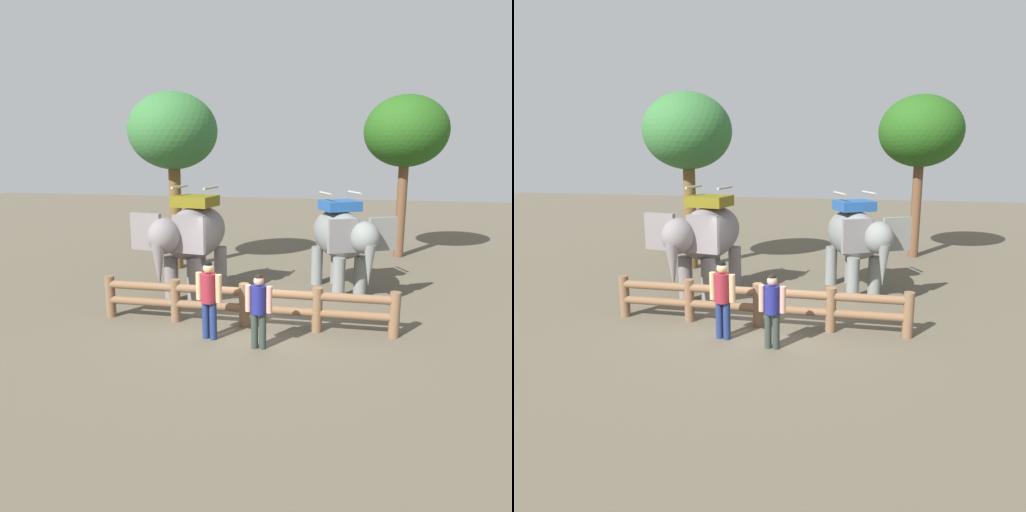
% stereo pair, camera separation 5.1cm
% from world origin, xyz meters
% --- Properties ---
extents(ground_plane, '(60.00, 60.00, 0.00)m').
position_xyz_m(ground_plane, '(0.00, 0.00, 0.00)').
color(ground_plane, brown).
extents(log_fence, '(7.10, 0.27, 1.05)m').
position_xyz_m(log_fence, '(0.00, -0.17, 0.61)').
color(log_fence, brown).
rests_on(log_fence, ground).
extents(elephant_near_left, '(2.13, 3.70, 3.12)m').
position_xyz_m(elephant_near_left, '(-1.92, 1.83, 1.76)').
color(elephant_near_left, slate).
rests_on(elephant_near_left, ground).
extents(elephant_center, '(2.67, 3.44, 2.92)m').
position_xyz_m(elephant_center, '(2.15, 3.09, 1.64)').
color(elephant_center, slate).
rests_on(elephant_center, ground).
extents(tourist_woman_in_black, '(0.57, 0.32, 1.62)m').
position_xyz_m(tourist_woman_in_black, '(0.58, -1.38, 0.94)').
color(tourist_woman_in_black, '#2C3730').
rests_on(tourist_woman_in_black, ground).
extents(tourist_man_in_blue, '(0.61, 0.41, 1.77)m').
position_xyz_m(tourist_man_in_blue, '(-0.58, -1.07, 1.02)').
color(tourist_man_in_blue, navy).
rests_on(tourist_man_in_blue, ground).
extents(tree_far_left, '(3.09, 3.09, 6.07)m').
position_xyz_m(tree_far_left, '(4.24, 8.42, 4.70)').
color(tree_far_left, brown).
rests_on(tree_far_left, ground).
extents(tree_back_center, '(2.98, 2.98, 5.98)m').
position_xyz_m(tree_back_center, '(-3.58, 4.99, 4.63)').
color(tree_back_center, brown).
rests_on(tree_back_center, ground).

